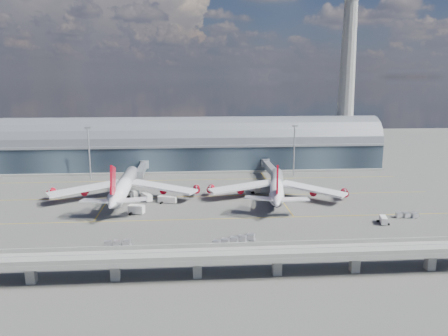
{
  "coord_description": "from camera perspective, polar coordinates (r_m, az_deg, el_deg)",
  "views": [
    {
      "loc": [
        -1.04,
        -155.83,
        48.74
      ],
      "look_at": [
        11.57,
        10.0,
        14.0
      ],
      "focal_mm": 35.0,
      "sensor_mm": 36.0,
      "label": 1
    }
  ],
  "objects": [
    {
      "name": "ground",
      "position": [
        163.27,
        -3.8,
        -5.6
      ],
      "size": [
        500.0,
        500.0,
        0.0
      ],
      "primitive_type": "plane",
      "color": "#474744",
      "rests_on": "ground"
    },
    {
      "name": "taxi_lines",
      "position": [
        184.49,
        -3.88,
        -3.55
      ],
      "size": [
        200.0,
        80.12,
        0.01
      ],
      "color": "gold",
      "rests_on": "ground"
    },
    {
      "name": "terminal",
      "position": [
        236.79,
        -4.05,
        2.68
      ],
      "size": [
        200.0,
        30.0,
        28.0
      ],
      "color": "#1E2732",
      "rests_on": "ground"
    },
    {
      "name": "control_tower",
      "position": [
        253.87,
        15.82,
        12.02
      ],
      "size": [
        19.0,
        19.0,
        103.0
      ],
      "color": "gray",
      "rests_on": "ground"
    },
    {
      "name": "guideway",
      "position": [
        109.79,
        -3.52,
        -11.53
      ],
      "size": [
        220.0,
        8.5,
        7.2
      ],
      "color": "gray",
      "rests_on": "ground"
    },
    {
      "name": "floodlight_mast_left",
      "position": [
        219.26,
        -17.2,
        2.05
      ],
      "size": [
        3.0,
        0.7,
        25.7
      ],
      "color": "gray",
      "rests_on": "ground"
    },
    {
      "name": "floodlight_mast_right",
      "position": [
        219.74,
        9.15,
        2.45
      ],
      "size": [
        3.0,
        0.7,
        25.7
      ],
      "color": "gray",
      "rests_on": "ground"
    },
    {
      "name": "airliner_left",
      "position": [
        180.63,
        -12.95,
        -2.31
      ],
      "size": [
        61.52,
        64.58,
        19.74
      ],
      "rotation": [
        0.0,
        0.0,
        0.01
      ],
      "color": "white",
      "rests_on": "ground"
    },
    {
      "name": "airliner_right",
      "position": [
        178.79,
        6.89,
        -2.46
      ],
      "size": [
        57.29,
        59.95,
        19.11
      ],
      "rotation": [
        0.0,
        0.0,
        -0.19
      ],
      "color": "white",
      "rests_on": "ground"
    },
    {
      "name": "jet_bridge_left",
      "position": [
        214.77,
        -10.65,
        -0.11
      ],
      "size": [
        4.4,
        28.0,
        7.25
      ],
      "color": "gray",
      "rests_on": "ground"
    },
    {
      "name": "jet_bridge_right",
      "position": [
        214.97,
        5.98,
        0.04
      ],
      "size": [
        4.4,
        32.0,
        7.25
      ],
      "color": "gray",
      "rests_on": "ground"
    },
    {
      "name": "service_truck_0",
      "position": [
        178.58,
        -10.06,
        -3.74
      ],
      "size": [
        5.11,
        7.12,
        2.84
      ],
      "rotation": [
        0.0,
        0.0,
        0.47
      ],
      "color": "silver",
      "rests_on": "ground"
    },
    {
      "name": "service_truck_1",
      "position": [
        161.92,
        -11.37,
        -5.34
      ],
      "size": [
        6.18,
        4.17,
        3.29
      ],
      "rotation": [
        0.0,
        0.0,
        1.27
      ],
      "color": "silver",
      "rests_on": "ground"
    },
    {
      "name": "service_truck_2",
      "position": [
        173.94,
        -7.41,
        -4.1
      ],
      "size": [
        7.61,
        4.26,
        2.65
      ],
      "rotation": [
        0.0,
        0.0,
        1.26
      ],
      "color": "silver",
      "rests_on": "ground"
    },
    {
      "name": "service_truck_3",
      "position": [
        158.18,
        20.09,
        -6.41
      ],
      "size": [
        3.21,
        5.48,
        2.49
      ],
      "rotation": [
        0.0,
        0.0,
        -0.26
      ],
      "color": "silver",
      "rests_on": "ground"
    },
    {
      "name": "service_truck_4",
      "position": [
        188.22,
        4.09,
        -2.73
      ],
      "size": [
        4.1,
        6.03,
        3.2
      ],
      "rotation": [
        0.0,
        0.0,
        0.31
      ],
      "color": "silver",
      "rests_on": "ground"
    },
    {
      "name": "service_truck_5",
      "position": [
        184.9,
        -11.96,
        -3.24
      ],
      "size": [
        6.15,
        6.4,
        3.1
      ],
      "rotation": [
        0.0,
        0.0,
        0.74
      ],
      "color": "silver",
      "rests_on": "ground"
    },
    {
      "name": "cargo_train_0",
      "position": [
        133.45,
        -13.76,
        -9.56
      ],
      "size": [
        7.91,
        2.25,
        1.75
      ],
      "rotation": [
        0.0,
        0.0,
        1.49
      ],
      "color": "gray",
      "rests_on": "ground"
    },
    {
      "name": "cargo_train_1",
      "position": [
        131.86,
        1.31,
        -9.44
      ],
      "size": [
        13.86,
        7.17,
        1.9
      ],
      "rotation": [
        0.0,
        0.0,
        1.17
      ],
      "color": "gray",
      "rests_on": "ground"
    },
    {
      "name": "cargo_train_2",
      "position": [
        167.68,
        22.76,
        -5.72
      ],
      "size": [
        8.02,
        2.67,
        1.76
      ],
      "rotation": [
        0.0,
        0.0,
        1.7
      ],
      "color": "gray",
      "rests_on": "ground"
    }
  ]
}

